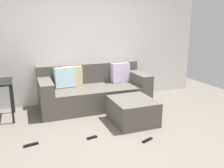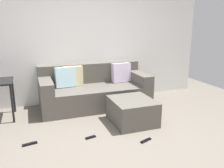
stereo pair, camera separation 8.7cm
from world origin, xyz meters
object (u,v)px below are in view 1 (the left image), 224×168
Objects in this scene: ottoman at (133,111)px; remote_by_storage_bin at (92,138)px; remote_under_side_table at (31,145)px; couch_sectional at (93,90)px; remote_near_ottoman at (147,140)px.

ottoman is 0.89m from remote_by_storage_bin.
remote_by_storage_bin is at bearing -158.79° from ottoman.
remote_under_side_table is at bearing -172.66° from ottoman.
couch_sectional is at bearing 60.45° from remote_by_storage_bin.
couch_sectional reaches higher than remote_under_side_table.
ottoman is (0.37, -1.06, -0.12)m from couch_sectional.
remote_under_side_table is (-1.57, 0.47, 0.00)m from remote_near_ottoman.
ottoman is at bearing -70.68° from couch_sectional.
remote_by_storage_bin is at bearing -107.88° from couch_sectional.
remote_near_ottoman and remote_by_storage_bin have the same top height.
remote_by_storage_bin is at bearing 132.75° from remote_near_ottoman.
ottoman is at bearing -3.56° from remote_under_side_table.
remote_under_side_table is at bearing -135.47° from couch_sectional.
ottoman is 0.71m from remote_near_ottoman.
remote_near_ottoman is at bearing -27.43° from remote_under_side_table.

